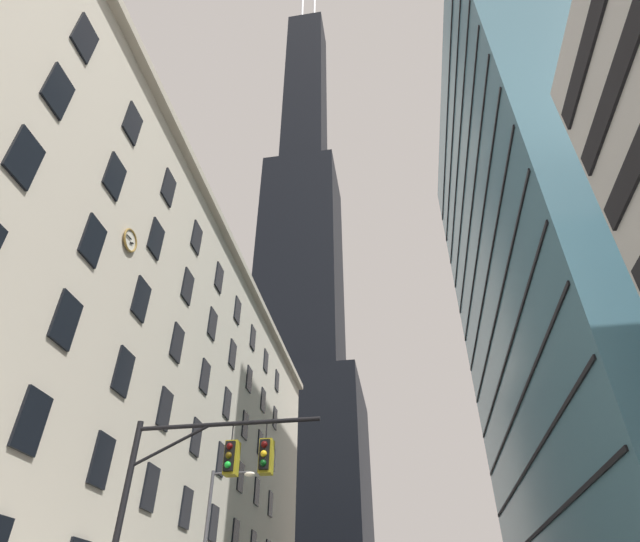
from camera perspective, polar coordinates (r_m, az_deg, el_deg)
The scene contains 4 objects.
station_building at distance 42.94m, azimuth -21.20°, elevation -15.82°, with size 16.00×56.10×29.99m.
dark_skyscraper at distance 129.45m, azimuth -2.26°, elevation -4.95°, with size 29.40×29.40×230.15m.
glass_office_midrise at distance 51.17m, azimuth 26.38°, elevation 0.01°, with size 15.45×37.11×57.52m.
traffic_signal_mast at distance 17.21m, azimuth -13.46°, elevation -22.79°, with size 6.26×0.63×7.57m.
Camera 1 is at (2.21, -13.09, 1.79)m, focal length 28.60 mm.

